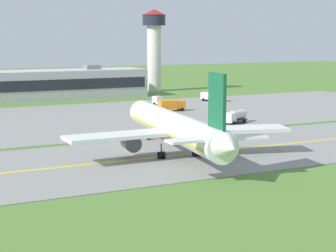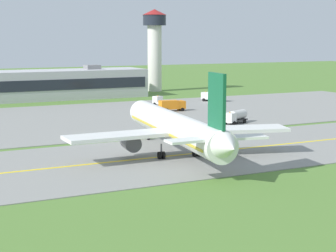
{
  "view_description": "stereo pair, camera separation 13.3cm",
  "coord_description": "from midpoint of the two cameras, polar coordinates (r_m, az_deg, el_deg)",
  "views": [
    {
      "loc": [
        -44.36,
        -70.88,
        16.71
      ],
      "look_at": [
        -7.43,
        2.46,
        4.0
      ],
      "focal_mm": 61.04,
      "sensor_mm": 36.0,
      "label": 1
    },
    {
      "loc": [
        -44.24,
        -70.94,
        16.71
      ],
      "look_at": [
        -7.43,
        2.46,
        4.0
      ],
      "focal_mm": 61.04,
      "sensor_mm": 36.0,
      "label": 2
    }
  ],
  "objects": [
    {
      "name": "service_truck_catering",
      "position": [
        140.81,
        -0.75,
        2.47
      ],
      "size": [
        3.91,
        6.72,
        2.59
      ],
      "color": "silver",
      "rests_on": "ground"
    },
    {
      "name": "control_tower",
      "position": [
        180.28,
        -1.42,
        8.39
      ],
      "size": [
        7.6,
        7.6,
        25.51
      ],
      "color": "silver",
      "rests_on": "ground"
    },
    {
      "name": "service_truck_fuel",
      "position": [
        151.25,
        4.44,
        3.01
      ],
      "size": [
        4.92,
        6.17,
        2.6
      ],
      "color": "silver",
      "rests_on": "ground"
    },
    {
      "name": "service_truck_baggage",
      "position": [
        112.36,
        6.69,
        0.98
      ],
      "size": [
        6.3,
        4.41,
        2.65
      ],
      "color": "silver",
      "rests_on": "ground"
    },
    {
      "name": "terminal_building",
      "position": [
        161.3,
        -10.83,
        4.12
      ],
      "size": [
        47.91,
        13.41,
        9.11
      ],
      "color": "#B2B2B7",
      "rests_on": "ground"
    },
    {
      "name": "service_truck_pushback",
      "position": [
        130.5,
        0.34,
        2.12
      ],
      "size": [
        6.13,
        2.67,
        2.6
      ],
      "color": "orange",
      "rests_on": "ground"
    },
    {
      "name": "taxiway_centreline",
      "position": [
        85.25,
        5.17,
        -2.47
      ],
      "size": [
        220.0,
        0.6,
        0.01
      ],
      "primitive_type": "cube",
      "color": "yellow",
      "rests_on": "taxiway_strip"
    },
    {
      "name": "taxiway_strip",
      "position": [
        85.26,
        5.17,
        -2.51
      ],
      "size": [
        240.0,
        28.0,
        0.1
      ],
      "primitive_type": "cube",
      "color": "gray",
      "rests_on": "ground"
    },
    {
      "name": "apron_pad",
      "position": [
        126.39,
        -1.04,
        1.22
      ],
      "size": [
        140.0,
        52.0,
        0.1
      ],
      "primitive_type": "cube",
      "color": "gray",
      "rests_on": "ground"
    },
    {
      "name": "ground_plane",
      "position": [
        85.27,
        5.17,
        -2.54
      ],
      "size": [
        500.0,
        500.0,
        0.0
      ],
      "primitive_type": "plane",
      "color": "#517A33"
    },
    {
      "name": "airplane_lead",
      "position": [
        80.85,
        0.7,
        -0.15
      ],
      "size": [
        32.21,
        39.62,
        12.7
      ],
      "color": "white",
      "rests_on": "ground"
    }
  ]
}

